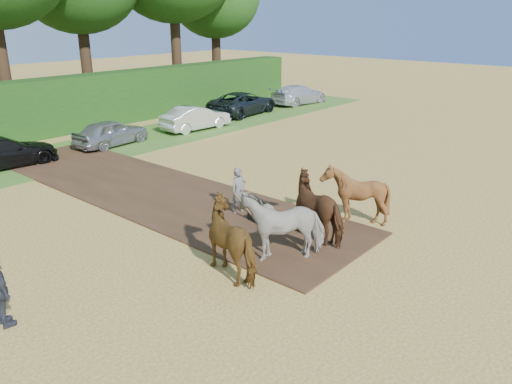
# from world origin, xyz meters

# --- Properties ---
(ground) EXTENTS (120.00, 120.00, 0.00)m
(ground) POSITION_xyz_m (0.00, 0.00, 0.00)
(ground) COLOR gold
(ground) RESTS_ON ground
(earth_strip) EXTENTS (4.50, 17.00, 0.05)m
(earth_strip) POSITION_xyz_m (1.50, 7.00, 0.03)
(earth_strip) COLOR #472D1C
(earth_strip) RESTS_ON ground
(grass_verge) EXTENTS (50.00, 5.00, 0.03)m
(grass_verge) POSITION_xyz_m (0.00, 14.00, 0.01)
(grass_verge) COLOR #38601E
(grass_verge) RESTS_ON ground
(plough_team) EXTENTS (6.41, 4.46, 1.87)m
(plough_team) POSITION_xyz_m (1.40, 0.21, 0.93)
(plough_team) COLOR brown
(plough_team) RESTS_ON ground
(parked_cars) EXTENTS (41.37, 3.59, 1.48)m
(parked_cars) POSITION_xyz_m (3.10, 14.00, 0.69)
(parked_cars) COLOR #AEB0B5
(parked_cars) RESTS_ON ground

